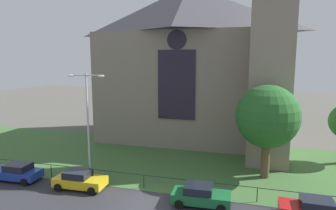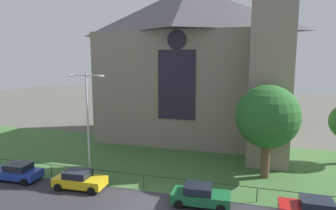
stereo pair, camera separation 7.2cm
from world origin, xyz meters
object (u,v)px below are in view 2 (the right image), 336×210
parked_car_green (200,195)px  parked_car_blue (17,172)px  parked_car_red (314,210)px  streetlamp_near (88,115)px  church_building (192,62)px  parked_car_yellow (80,180)px  tree_right_near (268,117)px

parked_car_green → parked_car_blue: bearing=176.9°
parked_car_red → parked_car_green: bearing=0.5°
streetlamp_near → parked_car_green: bearing=-8.6°
church_building → parked_car_yellow: size_ratio=6.09×
parked_car_blue → parked_car_red: 23.75m
parked_car_yellow → parked_car_green: bearing=-2.7°
parked_car_blue → parked_car_yellow: (6.24, 0.02, 0.00)m
church_building → streetlamp_near: bearing=-109.0°
tree_right_near → church_building: bearing=128.3°
streetlamp_near → parked_car_blue: 8.30m
parked_car_blue → tree_right_near: bearing=-165.3°
streetlamp_near → tree_right_near: bearing=19.4°
church_building → parked_car_yellow: church_building is taller
parked_car_yellow → parked_car_blue: bearing=177.9°
parked_car_blue → parked_car_red: same height
tree_right_near → streetlamp_near: (-14.66, -5.17, 0.33)m
parked_car_yellow → parked_car_green: 10.02m
tree_right_near → parked_car_blue: 22.55m
tree_right_near → streetlamp_near: bearing=-160.6°
parked_car_blue → parked_car_red: size_ratio=1.01×
tree_right_near → parked_car_green: 9.50m
streetlamp_near → parked_car_green: (9.90, -1.50, -5.15)m
streetlamp_near → parked_car_yellow: size_ratio=2.21×
parked_car_blue → parked_car_red: bearing=176.9°
parked_car_blue → parked_car_yellow: bearing=177.4°
church_building → parked_car_blue: bearing=-123.9°
church_building → tree_right_near: 15.20m
parked_car_green → parked_car_yellow: bearing=176.7°
parked_car_yellow → streetlamp_near: bearing=82.9°
church_building → streetlamp_near: church_building is taller
parked_car_blue → parked_car_yellow: same height
church_building → parked_car_green: church_building is taller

